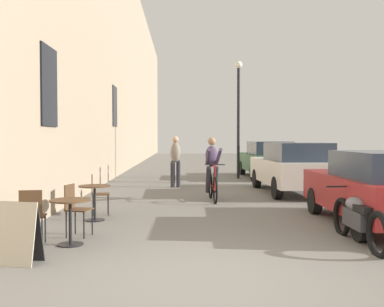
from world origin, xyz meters
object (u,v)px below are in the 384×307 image
cafe_table_near (70,212)px  street_lamp (238,104)px  parked_car_third (267,159)px  cyclist_on_bicycle (212,170)px  pedestrian_near (175,159)px  parked_car_nearest (377,188)px  cafe_chair_mid_toward_street (97,192)px  cafe_chair_near_toward_street (75,206)px  cafe_table_mid (95,195)px  pedestrian_mid (176,157)px  parked_car_second (293,167)px  sandwich_board_sign (19,233)px  cafe_chair_near_toward_wall (32,213)px  parked_motorcycle (359,219)px

cafe_table_near → street_lamp: street_lamp is taller
parked_car_third → cyclist_on_bicycle: bearing=-112.6°
pedestrian_near → parked_car_nearest: pedestrian_near is taller
cafe_chair_mid_toward_street → cyclist_on_bicycle: (2.69, 2.32, 0.29)m
cyclist_on_bicycle → cafe_chair_near_toward_street: bearing=-121.1°
cafe_table_mid → pedestrian_mid: 8.01m
cafe_chair_near_toward_street → parked_car_third: bearing=63.9°
cafe_table_mid → cafe_table_near: bearing=-89.4°
cafe_table_near → parked_car_nearest: (5.46, 1.31, 0.23)m
cyclist_on_bicycle → cafe_table_near: bearing=-117.1°
cafe_table_mid → cyclist_on_bicycle: bearing=48.7°
pedestrian_mid → parked_car_second: pedestrian_mid is taller
cyclist_on_bicycle → parked_car_second: 2.97m
sandwich_board_sign → pedestrian_near: pedestrian_near is taller
cafe_chair_mid_toward_street → sandwich_board_sign: 3.77m
cafe_chair_near_toward_street → parked_car_third: parked_car_third is taller
cafe_table_mid → street_lamp: 10.65m
cafe_chair_near_toward_street → parked_car_nearest: (5.53, 0.66, 0.23)m
cafe_table_near → cafe_chair_mid_toward_street: cafe_chair_mid_toward_street is taller
cyclist_on_bicycle → parked_car_nearest: bearing=-52.6°
pedestrian_mid → parked_car_second: bearing=-43.1°
cyclist_on_bicycle → street_lamp: size_ratio=0.36×
cyclist_on_bicycle → cafe_chair_mid_toward_street: bearing=-139.2°
sandwich_board_sign → parked_car_third: (5.85, 12.89, 0.39)m
cafe_chair_mid_toward_street → parked_car_second: bearing=35.5°
cafe_table_near → cafe_table_mid: (-0.02, 2.09, 0.00)m
parked_car_third → cafe_chair_mid_toward_street: bearing=-121.1°
parked_car_nearest → cafe_chair_near_toward_wall: bearing=-167.1°
cafe_chair_mid_toward_street → pedestrian_mid: (1.63, 7.19, 0.45)m
cafe_chair_near_toward_wall → cafe_chair_mid_toward_street: size_ratio=1.00×
street_lamp → parked_motorcycle: bearing=-87.9°
parked_car_third → parked_motorcycle: 11.97m
cafe_chair_near_toward_street → cafe_table_mid: cafe_chair_near_toward_street is taller
cafe_table_near → parked_car_nearest: size_ratio=0.18×
cafe_table_near → parked_car_second: bearing=51.5°
cyclist_on_bicycle → street_lamp: street_lamp is taller
cafe_table_near → cafe_table_mid: same height
sandwich_board_sign → parked_car_second: bearing=53.3°
cafe_chair_mid_toward_street → street_lamp: size_ratio=0.18×
cafe_chair_near_toward_street → sandwich_board_sign: 1.71m
cafe_table_near → parked_car_third: bearing=65.5°
cafe_chair_mid_toward_street → parked_motorcycle: bearing=-31.0°
cafe_table_near → parked_car_second: size_ratio=0.16×
cafe_chair_near_toward_street → cafe_table_mid: bearing=87.9°
pedestrian_mid → parked_car_third: 4.35m
sandwich_board_sign → cafe_table_near: bearing=67.1°
parked_car_second → parked_motorcycle: size_ratio=2.06×
pedestrian_near → cafe_table_near: bearing=-100.7°
sandwich_board_sign → pedestrian_near: 9.48m
cafe_table_near → street_lamp: size_ratio=0.15×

